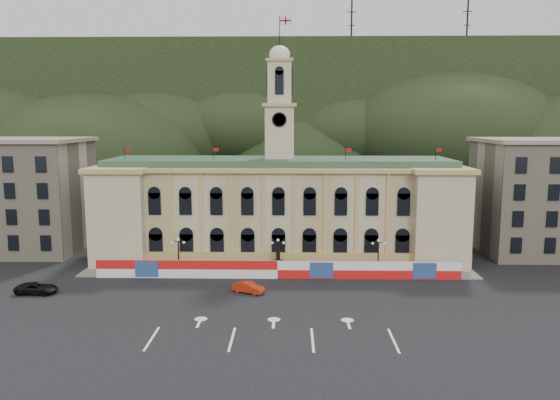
{
  "coord_description": "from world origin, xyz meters",
  "views": [
    {
      "loc": [
        1.88,
        -57.37,
        21.57
      ],
      "look_at": [
        0.27,
        18.0,
        10.46
      ],
      "focal_mm": 35.0,
      "sensor_mm": 36.0,
      "label": 1
    }
  ],
  "objects_px": {
    "red_sedan": "(249,287)",
    "black_suv": "(37,288)",
    "lamp_center": "(278,253)",
    "statue": "(278,264)"
  },
  "relations": [
    {
      "from": "statue",
      "to": "red_sedan",
      "type": "bearing_deg",
      "value": -110.73
    },
    {
      "from": "statue",
      "to": "black_suv",
      "type": "bearing_deg",
      "value": -161.23
    },
    {
      "from": "lamp_center",
      "to": "black_suv",
      "type": "relative_size",
      "value": 1.0
    },
    {
      "from": "lamp_center",
      "to": "red_sedan",
      "type": "xyz_separation_m",
      "value": [
        -3.5,
        -8.24,
        -2.39
      ]
    },
    {
      "from": "red_sedan",
      "to": "black_suv",
      "type": "xyz_separation_m",
      "value": [
        -26.5,
        -0.95,
        0.02
      ]
    },
    {
      "from": "lamp_center",
      "to": "red_sedan",
      "type": "relative_size",
      "value": 1.17
    },
    {
      "from": "lamp_center",
      "to": "black_suv",
      "type": "xyz_separation_m",
      "value": [
        -30.0,
        -9.2,
        -2.36
      ]
    },
    {
      "from": "statue",
      "to": "red_sedan",
      "type": "distance_m",
      "value": 9.9
    },
    {
      "from": "statue",
      "to": "red_sedan",
      "type": "relative_size",
      "value": 0.84
    },
    {
      "from": "red_sedan",
      "to": "lamp_center",
      "type": "bearing_deg",
      "value": 1.78
    }
  ]
}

